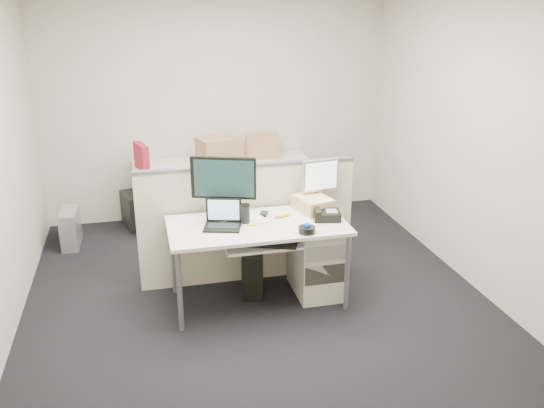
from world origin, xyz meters
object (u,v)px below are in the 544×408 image
object	(u,v)px
laptop	(222,215)
monitor_main	(224,188)
desk	(258,231)
desk_phone	(327,215)

from	to	relation	value
laptop	monitor_main	bearing A→B (deg)	91.29
monitor_main	laptop	size ratio (longest dim) A/B	1.86
monitor_main	laptop	distance (m)	0.26
monitor_main	desk	bearing A→B (deg)	-16.78
laptop	desk	bearing A→B (deg)	19.14
desk	laptop	distance (m)	0.35
desk	laptop	world-z (taller)	laptop
laptop	desk_phone	size ratio (longest dim) A/B	1.32
monitor_main	laptop	xyz separation A→B (m)	(-0.05, -0.20, -0.16)
desk	desk_phone	world-z (taller)	desk_phone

